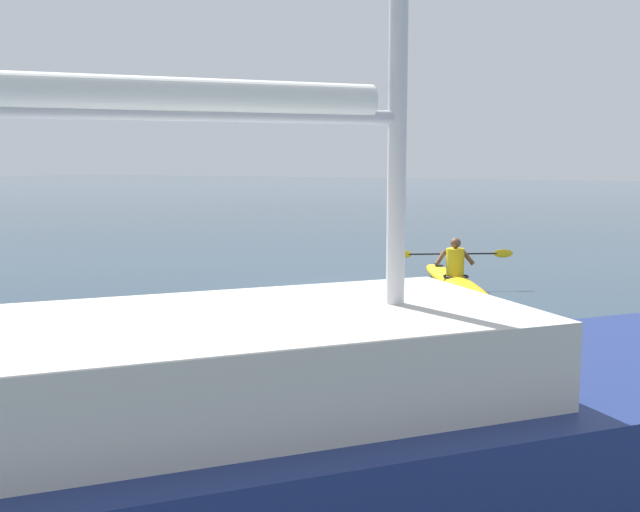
# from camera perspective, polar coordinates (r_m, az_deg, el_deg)

# --- Properties ---
(ground_plane) EXTENTS (160.00, 160.00, 0.00)m
(ground_plane) POSITION_cam_1_polar(r_m,az_deg,el_deg) (15.10, 2.80, -2.65)
(ground_plane) COLOR #283D4C
(kayak) EXTENTS (2.91, 4.59, 0.31)m
(kayak) POSITION_cam_1_polar(r_m,az_deg,el_deg) (15.34, 10.21, -2.01)
(kayak) COLOR #EAB214
(kayak) RESTS_ON ground
(kayaker) EXTENTS (2.19, 1.25, 0.75)m
(kayaker) POSITION_cam_1_polar(r_m,az_deg,el_deg) (15.39, 10.13, -0.21)
(kayaker) COLOR yellow
(kayaker) RESTS_ON kayak
(sailboat_behind_kayak) EXTENTS (7.52, 7.78, 11.42)m
(sailboat_behind_kayak) POSITION_cam_1_polar(r_m,az_deg,el_deg) (5.00, -0.20, -14.95)
(sailboat_behind_kayak) COLOR navy
(sailboat_behind_kayak) RESTS_ON ground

